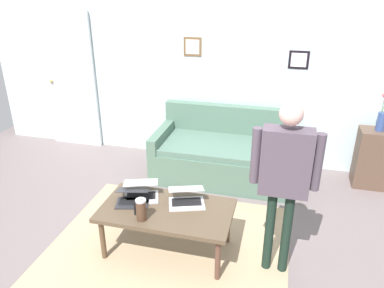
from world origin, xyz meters
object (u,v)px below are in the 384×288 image
Objects in this scene: couch at (222,155)px; french_press at (141,210)px; laptop_left at (141,192)px; coffee_table at (167,213)px; laptop_right at (133,198)px; person_standing at (285,170)px; laptop_center at (186,198)px; side_shelf at (373,158)px; flower_vase at (382,119)px; interior_door at (71,81)px.

couch is 7.42× the size of french_press.
coffee_table is at bearing 154.91° from laptop_left.
french_press is at bearing 53.73° from coffee_table.
person_standing is at bearing 178.75° from laptop_right.
couch is 1.96m from person_standing.
couch is 4.15× the size of laptop_center.
side_shelf reaches higher than coffee_table.
french_press is at bearing 127.50° from laptop_right.
couch is 1.51m from laptop_center.
french_press is 0.50× the size of flower_vase.
person_standing reaches higher than side_shelf.
person_standing is (-1.19, -0.21, 0.44)m from french_press.
coffee_table is 0.31m from french_press.
side_shelf is at bearing -143.57° from laptop_right.
coffee_table is at bearing 43.73° from laptop_center.
laptop_left is at bearing 35.04° from side_shelf.
side_shelf reaches higher than laptop_left.
interior_door is 8.73× the size of french_press.
laptop_left is 0.90× the size of flower_vase.
interior_door is at bearing -11.26° from couch.
laptop_left is 1.80× the size of french_press.
laptop_center is 1.02m from person_standing.
laptop_right is at bearing 69.96° from couch.
french_press is (-0.19, 0.24, 0.06)m from laptop_right.
laptop_center is 1.79× the size of french_press.
flower_vase is at bearing -144.96° from laptop_left.
laptop_right is at bearing 131.64° from interior_door.
person_standing is (-0.87, 0.15, 0.50)m from laptop_center.
laptop_left is (0.55, 1.49, 0.22)m from couch.
french_press is 3.10m from flower_vase.
coffee_table is 0.36m from laptop_right.
laptop_right is at bearing 13.65° from laptop_center.
coffee_table is 3.40× the size of laptop_right.
flower_vase is at bearing 17.62° from side_shelf.
coffee_table is 0.78× the size of person_standing.
interior_door is at bearing -39.86° from laptop_center.
interior_door is 2.86m from laptop_right.
flower_vase reaches higher than laptop_center.
laptop_right is (0.35, -0.03, 0.09)m from coffee_table.
flower_vase reaches higher than side_shelf.
french_press is at bearing 49.32° from laptop_center.
person_standing is at bearing 115.68° from couch.
french_press is 1.29m from person_standing.
french_press reaches higher than laptop_center.
person_standing is at bearing 146.71° from interior_door.
flower_vase is (-2.29, -2.07, 0.33)m from french_press.
coffee_table is 2.64× the size of flower_vase.
side_shelf reaches higher than laptop_right.
laptop_right is (-1.87, 2.10, -0.51)m from interior_door.
interior_door reaches higher than side_shelf.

